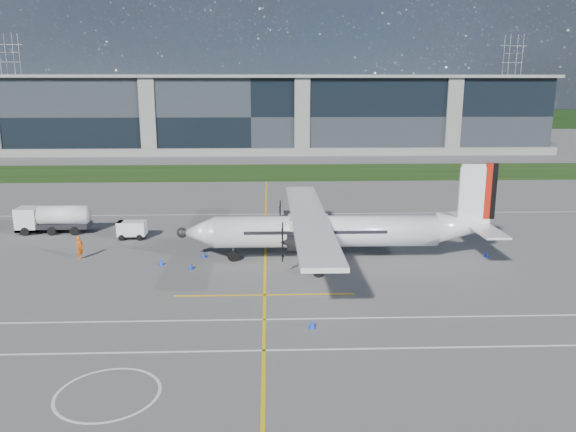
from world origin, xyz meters
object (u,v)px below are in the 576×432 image
Objects in this scene: safety_cone_fwd at (161,262)px; safety_cone_nose_port at (191,266)px; safety_cone_nose_stbd at (204,254)px; safety_cone_tail at (486,254)px; pylon_east at (511,81)px; safety_cone_portwing at (312,324)px; baggage_tug at (132,230)px; fuel_tanker_truck at (48,219)px; ground_crew_person at (80,246)px; pylon_west at (12,81)px; turboprop_aircraft at (338,213)px.

safety_cone_nose_port is at bearing -23.14° from safety_cone_fwd.
safety_cone_nose_stbd is 22.87m from safety_cone_tail.
pylon_east reaches higher than safety_cone_portwing.
safety_cone_tail is at bearing -1.81° from safety_cone_nose_stbd.
baggage_tug is 11.09m from safety_cone_nose_port.
safety_cone_fwd is at bearing -62.80° from baggage_tug.
fuel_tanker_truck reaches higher than safety_cone_nose_port.
fuel_tanker_truck is 10.12m from ground_crew_person.
fuel_tanker_truck reaches higher than ground_crew_person.
pylon_west reaches higher than ground_crew_person.
baggage_tug is 5.30× the size of safety_cone_fwd.
turboprop_aircraft is at bearing -6.10° from safety_cone_nose_stbd.
baggage_tug is 8.93m from safety_cone_fwd.
safety_cone_nose_stbd is 1.00× the size of safety_cone_portwing.
safety_cone_tail is at bearing 1.97° from turboprop_aircraft.
fuel_tanker_truck is at bearing 160.09° from turboprop_aircraft.
ground_crew_person is at bearing 162.69° from safety_cone_nose_port.
fuel_tanker_truck is 17.59m from safety_cone_nose_stbd.
turboprop_aircraft is 11.32m from safety_cone_nose_stbd.
safety_cone_fwd is (-25.93, -1.20, 0.00)m from safety_cone_tail.
pylon_west is 13.88× the size of ground_crew_person.
turboprop_aircraft is 19.44m from baggage_tug.
pylon_west is at bearing 118.00° from safety_cone_portwing.
safety_cone_nose_port is at bearing -174.57° from safety_cone_tail.
safety_cone_portwing is 1.00× the size of safety_cone_nose_port.
pylon_west reaches higher than safety_cone_nose_stbd.
safety_cone_portwing and safety_cone_fwd have the same top height.
safety_cone_portwing is at bearing -103.21° from turboprop_aircraft.
safety_cone_portwing is at bearing -62.00° from pylon_west.
safety_cone_nose_stbd is at bearing 173.90° from turboprop_aircraft.
baggage_tug is (-17.82, 7.15, -3.06)m from turboprop_aircraft.
ground_crew_person is (5.62, -8.42, -0.22)m from fuel_tanker_truck.
ground_crew_person is at bearing -123.27° from pylon_east.
safety_cone_nose_stbd is 3.03m from safety_cone_nose_port.
fuel_tanker_truck is (62.59, -139.10, -13.70)m from pylon_west.
baggage_tug is at bearing 158.14° from turboprop_aircraft.
pylon_west is 183.25m from safety_cone_portwing.
safety_cone_nose_port is 23.61m from safety_cone_tail.
baggage_tug reaches higher than safety_cone_nose_port.
safety_cone_fwd is at bearing 156.86° from safety_cone_nose_port.
baggage_tug is at bearing 126.78° from safety_cone_portwing.
safety_cone_portwing is 13.71m from safety_cone_nose_port.
safety_cone_fwd is (-10.77, 11.92, 0.00)m from safety_cone_portwing.
fuel_tanker_truck is at bearing -126.36° from pylon_east.
pylon_east is 171.79m from safety_cone_nose_stbd.
safety_cone_fwd is at bearing -176.75° from turboprop_aircraft.
pylon_west is at bearing 114.23° from fuel_tanker_truck.
turboprop_aircraft is at bearing -72.53° from ground_crew_person.
fuel_tanker_truck is (-26.14, 9.47, -2.55)m from turboprop_aircraft.
turboprop_aircraft is 51.33× the size of safety_cone_tail.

